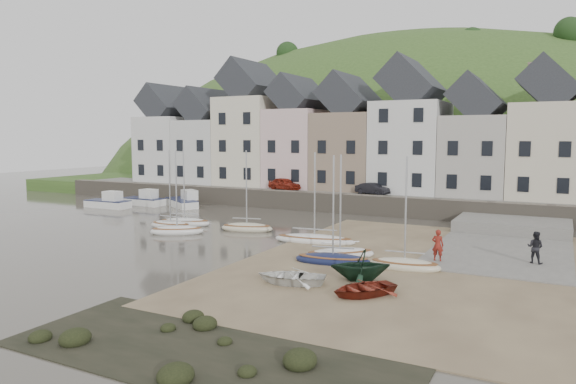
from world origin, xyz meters
The scene contains 27 objects.
ground centered at (0.00, 0.00, 0.00)m, with size 160.00×160.00×0.00m, color #454036.
quay_land centered at (0.00, 32.00, 0.75)m, with size 90.00×30.00×1.50m, color #345020.
quay_street centered at (0.00, 20.50, 1.55)m, with size 70.00×7.00×0.10m, color slate.
seawall centered at (0.00, 17.00, 0.90)m, with size 70.00×1.20×1.80m, color slate.
beach centered at (11.00, 0.00, 0.03)m, with size 18.00×26.00×0.06m, color brown.
slipway centered at (15.00, 8.00, 0.06)m, with size 8.00×18.00×0.12m, color slate.
hillside centered at (-5.00, 60.00, -17.99)m, with size 134.40×84.00×84.00m.
townhouse_terrace centered at (1.76, 24.00, 7.32)m, with size 61.05×8.00×13.93m.
sailboat_0 centered at (-8.68, 4.62, 0.26)m, with size 4.48×2.74×6.32m.
sailboat_1 centered at (-8.76, 3.00, 0.27)m, with size 3.74×1.54×6.32m.
sailboat_2 centered at (-2.92, 4.82, 0.27)m, with size 4.26×2.56×6.32m.
sailboat_3 centered at (-6.82, 1.41, 0.27)m, with size 4.11×3.39×6.32m.
sailboat_4 centered at (3.59, 2.96, 0.26)m, with size 5.74×2.33×6.32m.
sailboat_5 centered at (6.94, -1.86, 0.26)m, with size 4.56×2.26×6.32m.
sailboat_6 centered at (6.76, -0.34, 0.26)m, with size 4.23×3.87×6.32m.
sailboat_7 centered at (10.84, -1.22, 0.27)m, with size 4.01×1.88×6.32m.
motorboat_0 centered at (-20.35, 12.74, 0.58)m, with size 4.75×1.90×1.70m.
motorboat_1 centered at (-22.18, 9.55, 0.58)m, with size 4.89×1.90×1.70m.
motorboat_2 centered at (-16.12, 13.74, 0.58)m, with size 5.60×4.43×1.70m.
rowboat_white centered at (6.76, -6.64, 0.40)m, with size 2.37×3.32×0.69m, color white.
rowboat_green centered at (9.53, -4.54, 0.83)m, with size 2.53×2.93×1.54m, color black.
rowboat_red centered at (10.50, -6.87, 0.38)m, with size 2.23×3.12×0.65m, color maroon.
person_red centered at (12.09, 1.16, 1.02)m, with size 0.65×0.43×1.79m, color maroon.
person_dark centered at (17.01, 3.06, 1.02)m, with size 0.87×0.68×1.79m, color black.
car_left centered at (-7.46, 19.50, 2.24)m, with size 1.52×3.78×1.29m, color maroon.
car_right centered at (2.09, 19.50, 2.16)m, with size 1.19×3.40×1.12m, color black.
shore_rocks centered at (7.55, -15.23, 0.11)m, with size 14.00×6.00×0.70m.
Camera 1 is at (18.14, -28.81, 7.13)m, focal length 32.94 mm.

